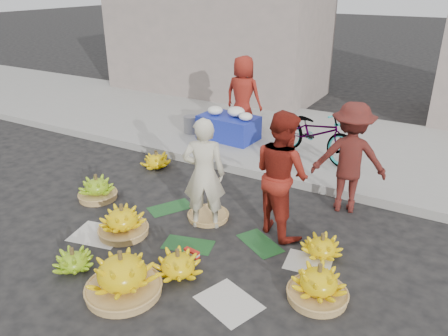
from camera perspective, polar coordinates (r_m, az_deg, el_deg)
The scene contains 23 objects.
ground at distance 5.91m, azimuth -2.77°, elevation -9.34°, with size 80.00×80.00×0.00m, color black.
curb at distance 7.59m, azimuth 6.13°, elevation -0.94°, with size 40.00×0.25×0.15m, color gray.
sidewalk at distance 9.42m, azimuth 11.37°, elevation 3.61°, with size 40.00×4.00×0.12m, color gray.
building_left at distance 13.24m, azimuth -0.82°, elevation 18.39°, with size 6.00×3.00×4.00m, color gray.
newspaper_scatter at distance 5.37m, azimuth -7.46°, elevation -13.28°, with size 3.20×1.80×0.00m, color beige, non-canonical shape.
banana_leaves at distance 6.09m, azimuth -2.56°, elevation -8.16°, with size 2.00×1.00×0.00m, color #16441E, non-canonical shape.
banana_bunch_0 at distance 6.08m, azimuth -13.10°, elevation -6.80°, with size 0.66×0.66×0.46m.
banana_bunch_1 at distance 5.60m, azimuth -19.09°, elevation -11.34°, with size 0.50×0.50×0.30m.
banana_bunch_2 at distance 5.01m, azimuth -13.16°, elevation -13.41°, with size 0.83×0.83×0.54m.
banana_bunch_3 at distance 5.23m, azimuth -6.03°, elevation -12.34°, with size 0.69×0.69×0.35m.
banana_bunch_4 at distance 4.95m, azimuth 12.22°, elevation -14.61°, with size 0.65×0.65×0.45m.
banana_bunch_5 at distance 5.66m, azimuth 12.68°, elevation -9.96°, with size 0.56×0.56×0.32m.
banana_bunch_6 at distance 7.13m, azimuth -16.25°, elevation -2.59°, with size 0.59×0.59×0.42m.
banana_bunch_7 at distance 8.07m, azimuth -8.83°, elevation 0.99°, with size 0.65×0.65×0.34m.
basket_spare at distance 6.38m, azimuth -2.08°, elevation -6.29°, with size 0.58×0.58×0.07m, color #A47C44.
incense_stack at distance 5.57m, azimuth -4.23°, elevation -11.02°, with size 0.21×0.07×0.09m, color red.
vendor_cream at distance 5.86m, azimuth -2.64°, elevation -0.82°, with size 0.58×0.38×1.58m, color beige.
vendor_red at distance 5.74m, azimuth 7.52°, elevation -0.80°, with size 0.83×0.65×1.71m, color maroon.
man_striped at distance 6.54m, azimuth 16.10°, elevation 1.26°, with size 1.07×0.61×1.65m, color maroon.
flower_table at distance 9.05m, azimuth 0.64°, elevation 5.54°, with size 1.22×0.81×0.68m.
grey_bucket at distance 9.48m, azimuth -4.29°, elevation 5.70°, with size 0.32×0.32×0.37m, color slate.
flower_vendor at distance 9.28m, azimuth 2.51°, elevation 9.45°, with size 0.80×0.52×1.65m, color maroon.
bicycle at distance 8.20m, azimuth 11.87°, elevation 4.59°, with size 1.86×0.65×0.98m, color gray.
Camera 1 is at (2.70, -4.16, 3.21)m, focal length 35.00 mm.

